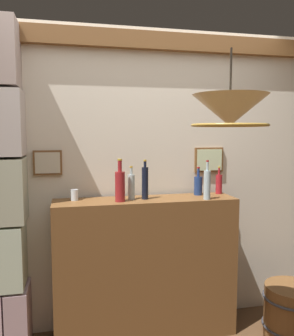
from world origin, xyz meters
TOP-DOWN VIEW (x-y plane):
  - panelled_rear_partition at (0.00, 1.10)m, footprint 3.39×0.15m
  - stone_pillar at (-1.07, 0.92)m, footprint 0.34×0.39m
  - bar_shelf_unit at (0.00, 0.85)m, footprint 1.44×0.35m
  - liquor_bottle_vodka at (0.47, 0.93)m, footprint 0.07×0.07m
  - liquor_bottle_whiskey at (-0.21, 0.79)m, footprint 0.08×0.08m
  - liquor_bottle_sherry at (0.46, 0.72)m, footprint 0.05×0.05m
  - liquor_bottle_port at (0.66, 0.95)m, footprint 0.05×0.05m
  - liquor_bottle_scotch at (-0.01, 0.84)m, footprint 0.05×0.05m
  - liquor_bottle_brandy at (-0.11, 0.85)m, footprint 0.05×0.05m
  - glass_tumbler_rocks at (-0.55, 0.91)m, footprint 0.06×0.06m
  - pendant_lamp at (0.32, 0.05)m, footprint 0.44×0.44m
  - wooden_barrel at (1.14, 0.56)m, footprint 0.46×0.46m

SIDE VIEW (x-z plane):
  - wooden_barrel at x=1.14m, z-range 0.00..0.42m
  - bar_shelf_unit at x=0.00m, z-range 0.00..1.12m
  - glass_tumbler_rocks at x=-0.55m, z-range 1.12..1.21m
  - liquor_bottle_vodka at x=0.47m, z-range 1.09..1.32m
  - liquor_bottle_port at x=0.66m, z-range 1.09..1.32m
  - liquor_bottle_brandy at x=-0.11m, z-range 1.10..1.36m
  - stone_pillar at x=-1.07m, z-range 0.02..2.44m
  - liquor_bottle_sherry at x=0.46m, z-range 1.09..1.39m
  - liquor_bottle_whiskey at x=-0.21m, z-range 1.08..1.41m
  - liquor_bottle_scotch at x=-0.01m, z-range 1.10..1.41m
  - panelled_rear_partition at x=0.00m, z-range 0.07..2.57m
  - pendant_lamp at x=0.32m, z-range 1.54..1.98m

